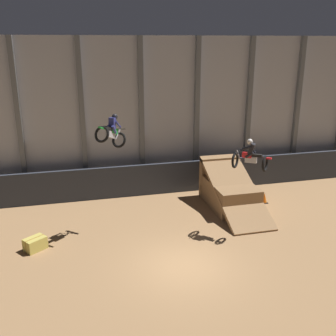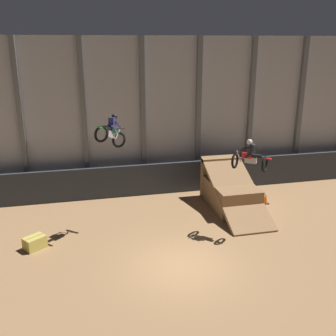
% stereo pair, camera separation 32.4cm
% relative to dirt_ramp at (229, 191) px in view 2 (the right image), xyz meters
% --- Properties ---
extents(ground_plane, '(60.00, 60.00, 0.00)m').
position_rel_dirt_ramp_xyz_m(ground_plane, '(-4.18, -5.47, -0.85)').
color(ground_plane, '#9E754C').
extents(arena_back_wall, '(32.00, 0.40, 9.04)m').
position_rel_dirt_ramp_xyz_m(arena_back_wall, '(-4.18, 3.63, 3.67)').
color(arena_back_wall, '#A3A8B2').
rests_on(arena_back_wall, ground_plane).
extents(lower_barrier, '(31.36, 0.20, 1.88)m').
position_rel_dirt_ramp_xyz_m(lower_barrier, '(-4.18, 2.59, 0.09)').
color(lower_barrier, '#2D333D').
rests_on(lower_barrier, ground_plane).
extents(dirt_ramp, '(2.28, 5.37, 2.52)m').
position_rel_dirt_ramp_xyz_m(dirt_ramp, '(0.00, 0.00, 0.00)').
color(dirt_ramp, '#966F48').
rests_on(dirt_ramp, ground_plane).
extents(rider_bike_left_air, '(1.64, 1.75, 1.66)m').
position_rel_dirt_ramp_xyz_m(rider_bike_left_air, '(-6.48, -1.73, 4.03)').
color(rider_bike_left_air, black).
extents(rider_bike_right_air, '(1.62, 1.59, 1.47)m').
position_rel_dirt_ramp_xyz_m(rider_bike_right_air, '(-0.48, -3.36, 2.91)').
color(rider_bike_right_air, black).
extents(traffic_cone_near_ramp, '(0.36, 0.36, 0.58)m').
position_rel_dirt_ramp_xyz_m(traffic_cone_near_ramp, '(2.10, -0.26, -0.57)').
color(traffic_cone_near_ramp, black).
rests_on(traffic_cone_near_ramp, ground_plane).
extents(hay_bale_trackside, '(1.08, 1.01, 0.57)m').
position_rel_dirt_ramp_xyz_m(hay_bale_trackside, '(-10.11, -2.62, -0.57)').
color(hay_bale_trackside, '#CCB751').
rests_on(hay_bale_trackside, ground_plane).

